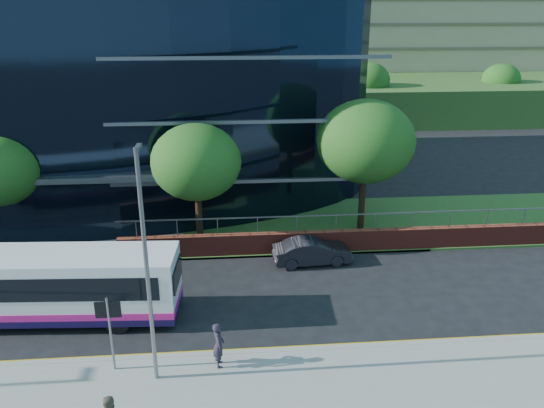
{
  "coord_description": "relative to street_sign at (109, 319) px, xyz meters",
  "views": [
    {
      "loc": [
        8.63,
        -17.25,
        11.88
      ],
      "look_at": [
        10.79,
        8.0,
        2.51
      ],
      "focal_mm": 35.0,
      "sensor_mm": 36.0,
      "label": 1
    }
  ],
  "objects": [
    {
      "name": "tree_far_d",
      "position": [
        11.5,
        11.59,
        3.04
      ],
      "size": [
        5.28,
        5.28,
        7.44
      ],
      "color": "black",
      "rests_on": "ground"
    },
    {
      "name": "parked_car",
      "position": [
        8.13,
        7.74,
        -1.51
      ],
      "size": [
        3.96,
        1.65,
        1.27
      ],
      "primitive_type": "imported",
      "rotation": [
        0.0,
        0.0,
        1.65
      ],
      "color": "black",
      "rests_on": "ground"
    },
    {
      "name": "tree_dist_e",
      "position": [
        19.5,
        41.59,
        2.39
      ],
      "size": [
        4.62,
        4.62,
        6.51
      ],
      "color": "black",
      "rests_on": "ground"
    },
    {
      "name": "ground",
      "position": [
        -4.5,
        1.59,
        -2.15
      ],
      "size": [
        200.0,
        200.0,
        0.0
      ],
      "primitive_type": "plane",
      "color": "black",
      "rests_on": "ground"
    },
    {
      "name": "tree_far_c",
      "position": [
        2.5,
        10.59,
        2.39
      ],
      "size": [
        4.62,
        4.62,
        6.51
      ],
      "color": "black",
      "rests_on": "ground"
    },
    {
      "name": "street_sign",
      "position": [
        0.0,
        0.0,
        0.0
      ],
      "size": [
        0.85,
        0.09,
        2.8
      ],
      "color": "slate",
      "rests_on": "pavement_near"
    },
    {
      "name": "retaining_wall",
      "position": [
        15.5,
        8.89,
        -1.54
      ],
      "size": [
        34.0,
        0.4,
        2.11
      ],
      "color": "maroon",
      "rests_on": "ground"
    },
    {
      "name": "streetlight_east",
      "position": [
        1.5,
        -0.59,
        2.29
      ],
      "size": [
        0.15,
        0.77,
        8.0
      ],
      "color": "slate",
      "rests_on": "pavement_near"
    },
    {
      "name": "city_bus",
      "position": [
        -3.24,
        3.68,
        -0.62
      ],
      "size": [
        10.78,
        3.08,
        2.88
      ],
      "rotation": [
        0.0,
        0.0,
        -0.06
      ],
      "color": "silver",
      "rests_on": "ground"
    },
    {
      "name": "glass_office",
      "position": [
        -8.5,
        22.44,
        5.85
      ],
      "size": [
        44.0,
        23.1,
        16.0
      ],
      "color": "black",
      "rests_on": "ground"
    },
    {
      "name": "pedestrian",
      "position": [
        3.61,
        -0.11,
        -1.16
      ],
      "size": [
        0.45,
        0.64,
        1.67
      ],
      "primitive_type": "imported",
      "rotation": [
        0.0,
        0.0,
        1.66
      ],
      "color": "#251E2D",
      "rests_on": "pavement_near"
    },
    {
      "name": "grass_verge",
      "position": [
        19.5,
        12.59,
        -2.09
      ],
      "size": [
        36.0,
        8.0,
        0.12
      ],
      "primitive_type": "cube",
      "color": "#2D511E",
      "rests_on": "ground"
    },
    {
      "name": "apartment_block",
      "position": [
        27.5,
        58.8,
        8.96
      ],
      "size": [
        60.0,
        42.0,
        30.0
      ],
      "color": "#2D511E",
      "rests_on": "ground"
    },
    {
      "name": "tree_dist_f",
      "position": [
        35.5,
        43.59,
        2.06
      ],
      "size": [
        4.29,
        4.29,
        6.05
      ],
      "color": "black",
      "rests_on": "ground"
    }
  ]
}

